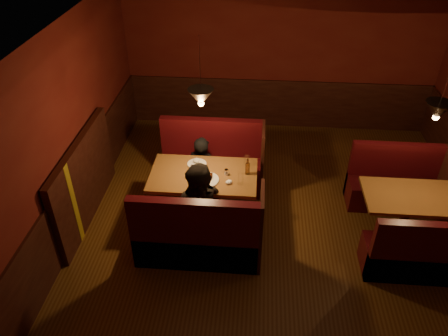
# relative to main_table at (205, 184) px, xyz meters

# --- Properties ---
(room) EXTENTS (6.02, 7.02, 2.92)m
(room) POSITION_rel_main_table_xyz_m (0.85, -0.42, 0.41)
(room) COLOR #522C0F
(room) RESTS_ON ground
(main_table) EXTENTS (1.55, 0.94, 1.08)m
(main_table) POSITION_rel_main_table_xyz_m (0.00, 0.00, 0.00)
(main_table) COLOR brown
(main_table) RESTS_ON ground
(main_bench_far) EXTENTS (1.70, 0.61, 1.16)m
(main_bench_far) POSITION_rel_main_table_xyz_m (0.02, 0.88, -0.27)
(main_bench_far) COLOR #470D0F
(main_bench_far) RESTS_ON ground
(main_bench_near) EXTENTS (1.70, 0.61, 1.16)m
(main_bench_near) POSITION_rel_main_table_xyz_m (0.02, -0.88, -0.27)
(main_bench_near) COLOR #470D0F
(main_bench_near) RESTS_ON ground
(second_table) EXTENTS (1.29, 0.82, 0.73)m
(second_table) POSITION_rel_main_table_xyz_m (2.91, -0.14, -0.10)
(second_table) COLOR brown
(second_table) RESTS_ON ground
(second_bench_far) EXTENTS (1.42, 0.53, 1.02)m
(second_bench_far) POSITION_rel_main_table_xyz_m (2.94, 0.63, -0.32)
(second_bench_far) COLOR #470D0F
(second_bench_far) RESTS_ON ground
(second_bench_near) EXTENTS (1.42, 0.53, 1.02)m
(second_bench_near) POSITION_rel_main_table_xyz_m (2.94, -0.91, -0.32)
(second_bench_near) COLOR #470D0F
(second_bench_near) RESTS_ON ground
(diner_a) EXTENTS (0.56, 0.43, 1.39)m
(diner_a) POSITION_rel_main_table_xyz_m (-0.13, 0.66, 0.05)
(diner_a) COLOR black
(diner_a) RESTS_ON ground
(diner_b) EXTENTS (0.89, 0.73, 1.71)m
(diner_b) POSITION_rel_main_table_xyz_m (0.04, -0.62, 0.21)
(diner_b) COLOR black
(diner_b) RESTS_ON ground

